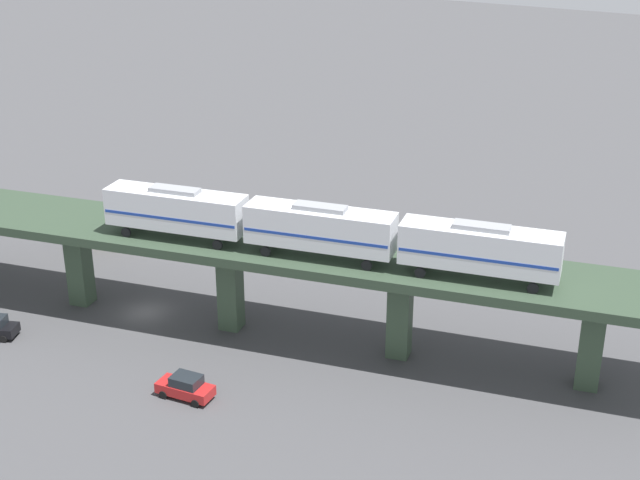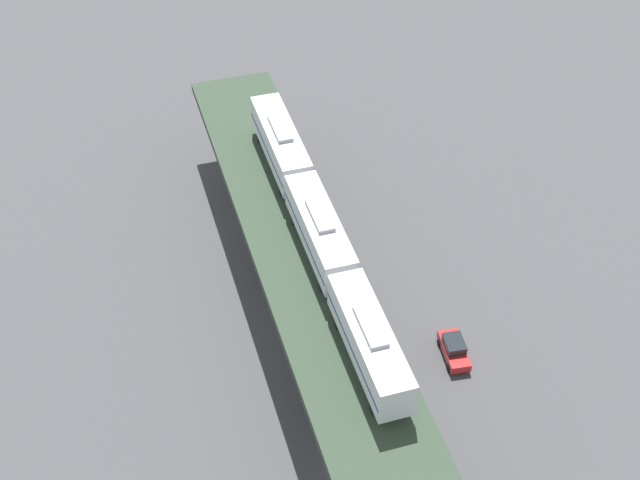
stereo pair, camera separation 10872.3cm
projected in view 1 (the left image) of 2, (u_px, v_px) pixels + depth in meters
The scene contains 5 objects.
ground_plane at pixel (146, 313), 80.60m from camera, with size 400.00×400.00×0.00m, color #424244.
elevated_viaduct at pixel (142, 239), 77.70m from camera, with size 26.19×91.87×8.52m.
subway_train at pixel (320, 228), 70.05m from camera, with size 10.00×37.03×4.45m.
street_car_red at pixel (186, 387), 67.45m from camera, with size 2.26×4.54×1.89m.
delivery_truck at pixel (99, 227), 94.96m from camera, with size 4.60×7.53×3.20m.
Camera 1 is at (-54.31, -49.31, 37.52)m, focal length 50.00 mm.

